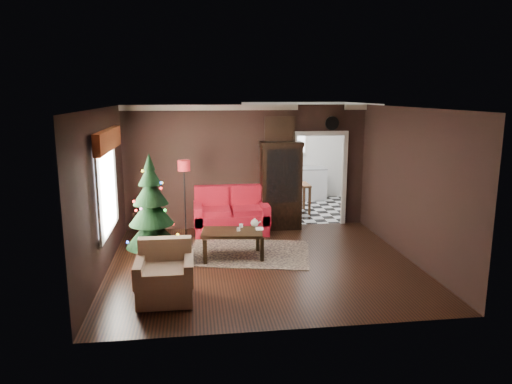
{
  "coord_description": "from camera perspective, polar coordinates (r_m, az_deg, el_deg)",
  "views": [
    {
      "loc": [
        -1.21,
        -8.15,
        3.04
      ],
      "look_at": [
        0.0,
        0.9,
        1.15
      ],
      "focal_mm": 33.44,
      "sensor_mm": 36.0,
      "label": 1
    }
  ],
  "objects": [
    {
      "name": "cup_b",
      "position": [
        8.94,
        -2.12,
        -4.48
      ],
      "size": [
        0.08,
        0.08,
        0.06
      ],
      "primitive_type": "cylinder",
      "rotation": [
        0.0,
        0.0,
        0.12
      ],
      "color": "white",
      "rests_on": "coffee_table"
    },
    {
      "name": "christmas_tree",
      "position": [
        8.7,
        -12.43,
        -1.82
      ],
      "size": [
        1.25,
        1.25,
        1.83
      ],
      "primitive_type": null,
      "rotation": [
        0.0,
        0.0,
        0.39
      ],
      "color": "black",
      "rests_on": "ground"
    },
    {
      "name": "ceiling",
      "position": [
        8.25,
        0.84,
        10.02
      ],
      "size": [
        5.5,
        5.5,
        0.0
      ],
      "primitive_type": "plane",
      "rotation": [
        3.14,
        0.0,
        0.0
      ],
      "color": "white",
      "rests_on": "ground"
    },
    {
      "name": "painting",
      "position": [
        10.82,
        2.87,
        7.49
      ],
      "size": [
        0.62,
        0.05,
        0.52
      ],
      "primitive_type": "cube",
      "color": "#AB753D",
      "rests_on": "wall_back"
    },
    {
      "name": "left_window",
      "position": [
        8.63,
        -17.48,
        0.53
      ],
      "size": [
        0.05,
        1.6,
        1.4
      ],
      "primitive_type": "cube",
      "color": "white",
      "rests_on": "wall_left"
    },
    {
      "name": "kitchen_window",
      "position": [
        13.98,
        4.47,
        6.16
      ],
      "size": [
        0.7,
        0.06,
        0.7
      ],
      "primitive_type": "cube",
      "color": "white",
      "rests_on": "ground"
    },
    {
      "name": "valance",
      "position": [
        8.51,
        -17.28,
        5.97
      ],
      "size": [
        0.12,
        2.1,
        0.35
      ],
      "primitive_type": "cube",
      "color": "brown",
      "rests_on": "wall_left"
    },
    {
      "name": "curio_cabinet",
      "position": [
        10.81,
        2.98,
        0.53
      ],
      "size": [
        0.9,
        0.45,
        1.9
      ],
      "primitive_type": null,
      "color": "black",
      "rests_on": "ground"
    },
    {
      "name": "doorway",
      "position": [
        11.22,
        7.55,
        1.38
      ],
      "size": [
        1.1,
        0.1,
        2.1
      ],
      "primitive_type": null,
      "color": "beige",
      "rests_on": "ground"
    },
    {
      "name": "wall_clock",
      "position": [
        11.08,
        9.06,
        8.14
      ],
      "size": [
        0.32,
        0.32,
        0.06
      ],
      "primitive_type": "cylinder",
      "color": "silver",
      "rests_on": "wall_back"
    },
    {
      "name": "wall_front",
      "position": [
        6.01,
        4.31,
        -4.19
      ],
      "size": [
        5.5,
        0.0,
        5.5
      ],
      "primitive_type": "plane",
      "rotation": [
        -1.57,
        0.0,
        0.0
      ],
      "color": "black",
      "rests_on": "ground"
    },
    {
      "name": "rug",
      "position": [
        9.34,
        -0.98,
        -7.26
      ],
      "size": [
        2.68,
        2.2,
        0.01
      ],
      "primitive_type": "cube",
      "rotation": [
        0.0,
        0.0,
        -0.23
      ],
      "color": "#483B45",
      "rests_on": "ground"
    },
    {
      "name": "armchair",
      "position": [
        7.25,
        -10.87,
        -9.37
      ],
      "size": [
        0.85,
        0.85,
        0.86
      ],
      "primitive_type": null,
      "rotation": [
        0.0,
        0.0,
        -0.0
      ],
      "color": "tan",
      "rests_on": "ground"
    },
    {
      "name": "kitchen_counter",
      "position": [
        13.91,
        4.6,
        0.93
      ],
      "size": [
        1.8,
        0.6,
        0.9
      ],
      "primitive_type": "cube",
      "color": "silver",
      "rests_on": "ground"
    },
    {
      "name": "wall_right",
      "position": [
        9.21,
        17.99,
        0.86
      ],
      "size": [
        0.0,
        5.5,
        5.5
      ],
      "primitive_type": "plane",
      "rotation": [
        1.57,
        0.0,
        -1.57
      ],
      "color": "black",
      "rests_on": "ground"
    },
    {
      "name": "wall_back",
      "position": [
        10.85,
        -1.12,
        2.99
      ],
      "size": [
        5.5,
        0.0,
        5.5
      ],
      "primitive_type": "plane",
      "rotation": [
        1.57,
        0.0,
        0.0
      ],
      "color": "black",
      "rests_on": "ground"
    },
    {
      "name": "loveseat",
      "position": [
        10.55,
        -2.99,
        -2.26
      ],
      "size": [
        1.7,
        0.9,
        1.0
      ],
      "primitive_type": null,
      "color": "maroon",
      "rests_on": "ground"
    },
    {
      "name": "kitchen_floor",
      "position": [
        12.86,
        5.69,
        -2.03
      ],
      "size": [
        3.0,
        3.0,
        0.0
      ],
      "primitive_type": "plane",
      "color": "silver",
      "rests_on": "ground"
    },
    {
      "name": "kitchen_table",
      "position": [
        12.43,
        4.69,
        -0.73
      ],
      "size": [
        0.7,
        0.7,
        0.75
      ],
      "primitive_type": null,
      "color": "brown",
      "rests_on": "ground"
    },
    {
      "name": "floor_lamp",
      "position": [
        10.25,
        -8.51,
        -0.89
      ],
      "size": [
        0.38,
        0.38,
        1.68
      ],
      "primitive_type": null,
      "rotation": [
        0.0,
        0.0,
        0.43
      ],
      "color": "black",
      "rests_on": "ground"
    },
    {
      "name": "teapot",
      "position": [
        9.18,
        -0.17,
        -3.71
      ],
      "size": [
        0.19,
        0.19,
        0.16
      ],
      "primitive_type": null,
      "rotation": [
        0.0,
        0.0,
        -0.09
      ],
      "color": "beige",
      "rests_on": "coffee_table"
    },
    {
      "name": "coffee_table",
      "position": [
        9.02,
        -2.85,
        -6.24
      ],
      "size": [
        1.21,
        0.82,
        0.51
      ],
      "primitive_type": null,
      "rotation": [
        0.0,
        0.0,
        -0.13
      ],
      "color": "black",
      "rests_on": "rug"
    },
    {
      "name": "cup_a",
      "position": [
        9.17,
        -1.8,
        -4.05
      ],
      "size": [
        0.09,
        0.09,
        0.07
      ],
      "primitive_type": "cylinder",
      "rotation": [
        0.0,
        0.0,
        0.21
      ],
      "color": "white",
      "rests_on": "coffee_table"
    },
    {
      "name": "book",
      "position": [
        9.02,
        -0.03,
        -3.89
      ],
      "size": [
        0.14,
        0.03,
        0.19
      ],
      "primitive_type": "imported",
      "rotation": [
        0.0,
        0.0,
        -0.1
      ],
      "color": "#8E775D",
      "rests_on": "coffee_table"
    },
    {
      "name": "floor",
      "position": [
        8.79,
        0.79,
        -8.56
      ],
      "size": [
        5.5,
        5.5,
        0.0
      ],
      "primitive_type": "plane",
      "color": "black",
      "rests_on": "ground"
    },
    {
      "name": "wall_left",
      "position": [
        8.46,
        -17.95,
        -0.07
      ],
      "size": [
        0.0,
        5.5,
        5.5
      ],
      "primitive_type": "plane",
      "rotation": [
        1.57,
        0.0,
        1.57
      ],
      "color": "black",
      "rests_on": "ground"
    }
  ]
}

